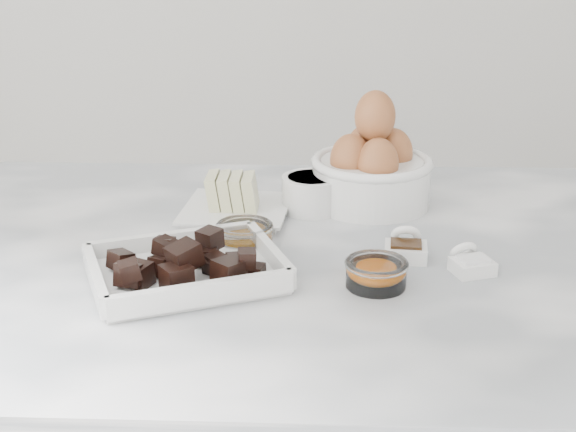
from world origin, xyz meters
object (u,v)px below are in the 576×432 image
(chocolate_dish, at_px, (186,262))
(butter_plate, at_px, (234,202))
(honey_bowl, at_px, (244,235))
(zest_bowl, at_px, (376,272))
(vanilla_spoon, at_px, (406,247))
(salt_spoon, at_px, (470,262))
(egg_bowl, at_px, (372,168))
(sugar_ramekin, at_px, (312,192))

(chocolate_dish, xyz_separation_m, butter_plate, (0.04, 0.23, -0.00))
(chocolate_dish, relative_size, honey_bowl, 3.53)
(zest_bowl, height_order, vanilla_spoon, vanilla_spoon)
(zest_bowl, bearing_deg, salt_spoon, 21.20)
(egg_bowl, xyz_separation_m, salt_spoon, (0.11, -0.25, -0.05))
(butter_plate, xyz_separation_m, sugar_ramekin, (0.12, 0.03, 0.01))
(butter_plate, xyz_separation_m, egg_bowl, (0.21, 0.06, 0.04))
(zest_bowl, bearing_deg, honey_bowl, 146.04)
(sugar_ramekin, xyz_separation_m, salt_spoon, (0.21, -0.22, -0.02))
(sugar_ramekin, bearing_deg, butter_plate, -166.82)
(honey_bowl, height_order, zest_bowl, same)
(butter_plate, height_order, salt_spoon, butter_plate)
(vanilla_spoon, bearing_deg, chocolate_dish, -163.49)
(sugar_ramekin, distance_m, zest_bowl, 0.28)
(chocolate_dish, relative_size, salt_spoon, 3.97)
(sugar_ramekin, relative_size, salt_spoon, 1.29)
(honey_bowl, bearing_deg, egg_bowl, 44.53)
(egg_bowl, bearing_deg, honey_bowl, -135.47)
(chocolate_dish, xyz_separation_m, honey_bowl, (0.06, 0.11, -0.01))
(sugar_ramekin, bearing_deg, honey_bowl, -121.26)
(honey_bowl, xyz_separation_m, zest_bowl, (0.18, -0.12, 0.00))
(egg_bowl, bearing_deg, zest_bowl, -92.04)
(honey_bowl, relative_size, zest_bowl, 1.01)
(butter_plate, xyz_separation_m, salt_spoon, (0.33, -0.19, -0.01))
(butter_plate, relative_size, zest_bowl, 2.16)
(butter_plate, relative_size, honey_bowl, 2.13)
(egg_bowl, xyz_separation_m, vanilla_spoon, (0.04, -0.21, -0.05))
(sugar_ramekin, bearing_deg, chocolate_dish, -120.83)
(egg_bowl, bearing_deg, butter_plate, -164.38)
(butter_plate, relative_size, salt_spoon, 2.39)
(butter_plate, relative_size, vanilla_spoon, 2.38)
(vanilla_spoon, distance_m, salt_spoon, 0.09)
(chocolate_dish, height_order, honey_bowl, chocolate_dish)
(butter_plate, distance_m, honey_bowl, 0.13)
(chocolate_dish, relative_size, egg_bowl, 1.49)
(chocolate_dish, distance_m, zest_bowl, 0.24)
(zest_bowl, relative_size, vanilla_spoon, 1.10)
(chocolate_dish, distance_m, sugar_ramekin, 0.31)
(zest_bowl, bearing_deg, egg_bowl, 87.96)
(vanilla_spoon, xyz_separation_m, salt_spoon, (0.08, -0.04, -0.00))
(butter_plate, xyz_separation_m, vanilla_spoon, (0.25, -0.15, -0.01))
(sugar_ramekin, distance_m, honey_bowl, 0.18)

